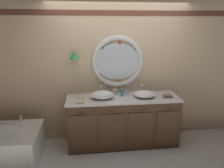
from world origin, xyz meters
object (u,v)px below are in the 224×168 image
sink_basin_left (102,95)px  toothbrush_holder_right (128,92)px  soap_dispenser (122,92)px  toiletry_basket (81,101)px  sink_basin_right (144,94)px  folded_hand_towel (168,96)px  toothbrush_holder_left (115,92)px

sink_basin_left → toothbrush_holder_right: toothbrush_holder_right is taller
toothbrush_holder_right → soap_dispenser: toothbrush_holder_right is taller
soap_dispenser → toiletry_basket: 0.77m
sink_basin_right → toiletry_basket: size_ratio=3.17×
sink_basin_left → toothbrush_holder_right: size_ratio=1.88×
folded_hand_towel → toiletry_basket: bearing=-176.5°
folded_hand_towel → toothbrush_holder_left: bearing=164.0°
soap_dispenser → toothbrush_holder_right: bearing=28.4°
sink_basin_left → toothbrush_holder_left: toothbrush_holder_left is taller
toothbrush_holder_right → folded_hand_towel: size_ratio=1.51×
toothbrush_holder_left → toiletry_basket: bearing=-150.3°
sink_basin_left → sink_basin_right: (0.75, -0.00, -0.02)m
toothbrush_holder_right → sink_basin_right: bearing=-31.6°
toiletry_basket → folded_hand_towel: bearing=3.5°
soap_dispenser → toiletry_basket: soap_dispenser is taller
sink_basin_left → soap_dispenser: size_ratio=2.82×
toiletry_basket → toothbrush_holder_left: bearing=29.7°
sink_basin_right → toiletry_basket: (-1.11, -0.16, -0.03)m
toothbrush_holder_left → toiletry_basket: toothbrush_holder_left is taller
sink_basin_left → toothbrush_holder_right: (0.48, 0.17, -0.01)m
sink_basin_right → toiletry_basket: sink_basin_right is taller
soap_dispenser → folded_hand_towel: 0.80m
folded_hand_towel → sink_basin_left: bearing=176.7°
sink_basin_left → toothbrush_holder_right: bearing=19.4°
soap_dispenser → toothbrush_holder_left: bearing=142.4°
toothbrush_holder_left → folded_hand_towel: bearing=-16.0°
sink_basin_right → toothbrush_holder_right: toothbrush_holder_right is taller
folded_hand_towel → toiletry_basket: toiletry_basket is taller
sink_basin_right → toothbrush_holder_right: 0.32m
sink_basin_right → toothbrush_holder_left: toothbrush_holder_left is taller
folded_hand_towel → toiletry_basket: (-1.51, -0.09, 0.01)m
sink_basin_left → toothbrush_holder_left: 0.32m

